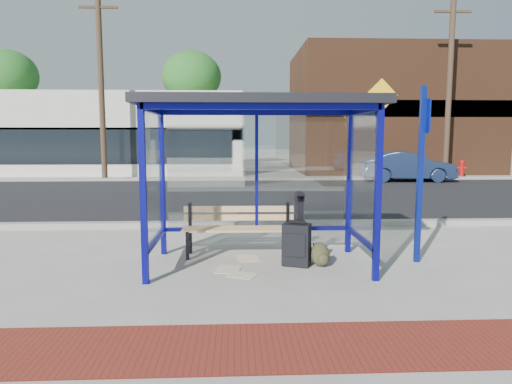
{
  "coord_description": "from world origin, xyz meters",
  "views": [
    {
      "loc": [
        -0.33,
        -6.5,
        1.89
      ],
      "look_at": [
        -0.03,
        0.2,
        1.07
      ],
      "focal_mm": 32.0,
      "sensor_mm": 36.0,
      "label": 1
    }
  ],
  "objects_px": {
    "parked_car": "(407,167)",
    "guitar_bag": "(299,238)",
    "bench": "(239,226)",
    "backpack": "(321,255)",
    "suitcase": "(296,245)",
    "fire_hydrant": "(462,168)"
  },
  "relations": [
    {
      "from": "parked_car",
      "to": "guitar_bag",
      "type": "bearing_deg",
      "value": 156.23
    },
    {
      "from": "bench",
      "to": "backpack",
      "type": "distance_m",
      "value": 1.4
    },
    {
      "from": "suitcase",
      "to": "backpack",
      "type": "bearing_deg",
      "value": 13.02
    },
    {
      "from": "parked_car",
      "to": "suitcase",
      "type": "bearing_deg",
      "value": 156.39
    },
    {
      "from": "parked_car",
      "to": "fire_hydrant",
      "type": "bearing_deg",
      "value": -59.43
    },
    {
      "from": "bench",
      "to": "guitar_bag",
      "type": "distance_m",
      "value": 1.0
    },
    {
      "from": "guitar_bag",
      "to": "parked_car",
      "type": "xyz_separation_m",
      "value": [
        6.26,
        12.16,
        0.26
      ]
    },
    {
      "from": "suitcase",
      "to": "fire_hydrant",
      "type": "xyz_separation_m",
      "value": [
        9.5,
        14.0,
        0.13
      ]
    },
    {
      "from": "suitcase",
      "to": "fire_hydrant",
      "type": "height_order",
      "value": "fire_hydrant"
    },
    {
      "from": "bench",
      "to": "guitar_bag",
      "type": "bearing_deg",
      "value": -23.59
    },
    {
      "from": "guitar_bag",
      "to": "fire_hydrant",
      "type": "xyz_separation_m",
      "value": [
        9.43,
        13.79,
        0.08
      ]
    },
    {
      "from": "suitcase",
      "to": "parked_car",
      "type": "xyz_separation_m",
      "value": [
        6.33,
        12.38,
        0.31
      ]
    },
    {
      "from": "guitar_bag",
      "to": "backpack",
      "type": "relative_size",
      "value": 2.9
    },
    {
      "from": "suitcase",
      "to": "backpack",
      "type": "xyz_separation_m",
      "value": [
        0.35,
        -0.04,
        -0.15
      ]
    },
    {
      "from": "backpack",
      "to": "fire_hydrant",
      "type": "bearing_deg",
      "value": 42.65
    },
    {
      "from": "guitar_bag",
      "to": "backpack",
      "type": "distance_m",
      "value": 0.44
    },
    {
      "from": "backpack",
      "to": "bench",
      "type": "bearing_deg",
      "value": 136.13
    },
    {
      "from": "fire_hydrant",
      "to": "parked_car",
      "type": "bearing_deg",
      "value": -152.9
    },
    {
      "from": "bench",
      "to": "parked_car",
      "type": "distance_m",
      "value": 13.76
    },
    {
      "from": "bench",
      "to": "fire_hydrant",
      "type": "relative_size",
      "value": 2.16
    },
    {
      "from": "bench",
      "to": "guitar_bag",
      "type": "height_order",
      "value": "guitar_bag"
    },
    {
      "from": "guitar_bag",
      "to": "fire_hydrant",
      "type": "bearing_deg",
      "value": 36.47
    }
  ]
}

